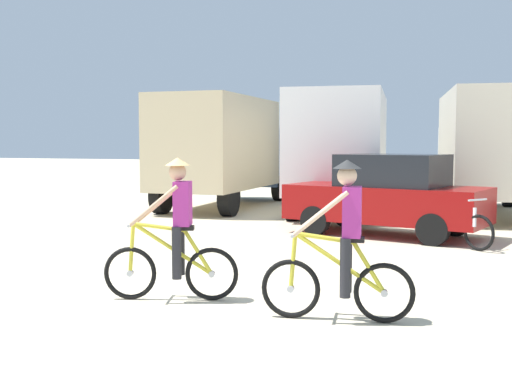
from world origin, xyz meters
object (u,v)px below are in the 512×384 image
(box_truck_cream_rv, at_px, (489,148))
(cyclist_cowboy_hat, at_px, (343,247))
(box_truck_avon_van, at_px, (342,147))
(bicycle_spare, at_px, (456,227))
(box_truck_tan_camper, at_px, (224,147))
(cyclist_orange_shirt, at_px, (175,234))
(sedan_parked, at_px, (388,195))

(box_truck_cream_rv, bearing_deg, cyclist_cowboy_hat, -97.74)
(box_truck_avon_van, bearing_deg, bicycle_spare, -57.58)
(box_truck_tan_camper, xyz_separation_m, box_truck_avon_van, (3.74, -0.17, 0.00))
(box_truck_tan_camper, bearing_deg, cyclist_orange_shirt, -70.39)
(box_truck_avon_van, height_order, bicycle_spare, box_truck_avon_van)
(sedan_parked, xyz_separation_m, cyclist_cowboy_hat, (0.47, -6.85, -0.04))
(sedan_parked, xyz_separation_m, bicycle_spare, (1.47, -1.10, -0.48))
(box_truck_avon_van, distance_m, cyclist_cowboy_hat, 11.42)
(cyclist_cowboy_hat, bearing_deg, box_truck_tan_camper, 118.56)
(cyclist_orange_shirt, bearing_deg, box_truck_avon_van, 91.05)
(box_truck_avon_van, distance_m, cyclist_orange_shirt, 10.94)
(box_truck_cream_rv, bearing_deg, sedan_parked, -113.09)
(box_truck_avon_van, xyz_separation_m, cyclist_cowboy_hat, (2.40, -11.11, -1.03))
(box_truck_cream_rv, distance_m, bicycle_spare, 6.13)
(box_truck_cream_rv, height_order, bicycle_spare, box_truck_cream_rv)
(box_truck_tan_camper, distance_m, cyclist_cowboy_hat, 12.89)
(box_truck_avon_van, xyz_separation_m, box_truck_cream_rv, (3.99, 0.57, 0.00))
(sedan_parked, height_order, cyclist_cowboy_hat, cyclist_cowboy_hat)
(cyclist_orange_shirt, distance_m, bicycle_spare, 6.41)
(box_truck_tan_camper, distance_m, cyclist_orange_shirt, 11.79)
(box_truck_tan_camper, xyz_separation_m, cyclist_orange_shirt, (3.94, -11.06, -1.03))
(cyclist_orange_shirt, relative_size, bicycle_spare, 1.29)
(box_truck_avon_van, height_order, box_truck_cream_rv, same)
(box_truck_cream_rv, xyz_separation_m, sedan_parked, (-2.06, -4.82, -0.99))
(cyclist_orange_shirt, xyz_separation_m, bicycle_spare, (3.20, 5.53, -0.45))
(box_truck_tan_camper, xyz_separation_m, box_truck_cream_rv, (7.73, 0.39, 0.00))
(cyclist_cowboy_hat, relative_size, bicycle_spare, 1.29)
(cyclist_orange_shirt, bearing_deg, box_truck_cream_rv, 71.69)
(sedan_parked, bearing_deg, box_truck_cream_rv, 66.91)
(box_truck_cream_rv, xyz_separation_m, cyclist_orange_shirt, (-3.79, -11.45, -1.03))
(box_truck_avon_van, bearing_deg, cyclist_orange_shirt, -88.95)
(sedan_parked, distance_m, cyclist_cowboy_hat, 6.87)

